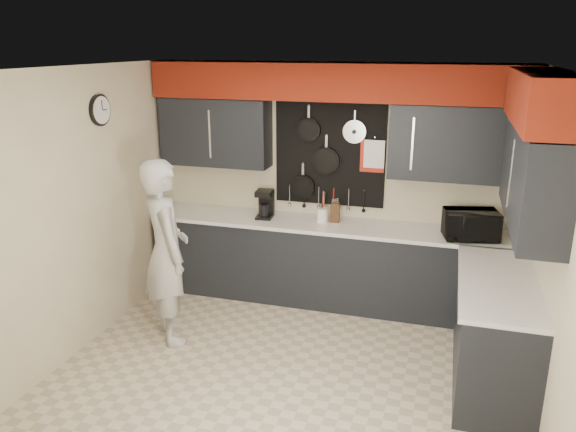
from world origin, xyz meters
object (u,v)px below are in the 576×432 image
(utensil_crock, at_px, (322,215))
(person, at_px, (166,252))
(microwave, at_px, (471,225))
(coffee_maker, at_px, (265,203))
(knife_block, at_px, (335,213))

(utensil_crock, xyz_separation_m, person, (-1.23, -1.24, -0.10))
(microwave, height_order, coffee_maker, coffee_maker)
(knife_block, relative_size, utensil_crock, 1.34)
(microwave, distance_m, utensil_crock, 1.53)
(knife_block, bearing_deg, coffee_maker, 179.19)
(microwave, relative_size, utensil_crock, 3.30)
(coffee_maker, distance_m, person, 1.37)
(knife_block, bearing_deg, microwave, -11.08)
(person, bearing_deg, coffee_maker, -66.32)
(utensil_crock, relative_size, person, 0.09)
(knife_block, height_order, person, person)
(coffee_maker, bearing_deg, microwave, -8.02)
(microwave, distance_m, coffee_maker, 2.18)
(microwave, xyz_separation_m, utensil_crock, (-1.53, 0.11, -0.06))
(coffee_maker, xyz_separation_m, person, (-0.58, -1.23, -0.19))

